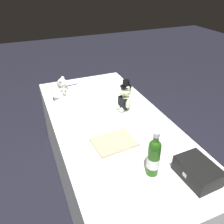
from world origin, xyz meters
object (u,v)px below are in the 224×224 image
at_px(teddy_bear_groom, 125,98).
at_px(teddy_bear_bride, 62,90).
at_px(gift_case_black, 198,171).
at_px(champagne_bottle, 154,157).
at_px(signing_pen, 72,85).
at_px(guestbook, 114,142).

bearing_deg(teddy_bear_groom, teddy_bear_bride, -130.16).
xyz_separation_m(teddy_bear_groom, gift_case_black, (0.90, 0.06, -0.06)).
bearing_deg(teddy_bear_groom, champagne_bottle, -12.44).
xyz_separation_m(signing_pen, gift_case_black, (1.58, 0.38, 0.05)).
bearing_deg(champagne_bottle, signing_pen, -174.12).
bearing_deg(teddy_bear_bride, signing_pen, 149.81).
bearing_deg(gift_case_black, signing_pen, -166.49).
bearing_deg(guestbook, signing_pen, 177.36).
relative_size(teddy_bear_bride, guestbook, 0.79).
distance_m(teddy_bear_groom, teddy_bear_bride, 0.63).
height_order(gift_case_black, guestbook, gift_case_black).
distance_m(champagne_bottle, guestbook, 0.39).
height_order(teddy_bear_groom, champagne_bottle, champagne_bottle).
relative_size(teddy_bear_groom, signing_pen, 1.94).
bearing_deg(champagne_bottle, teddy_bear_groom, 167.56).
xyz_separation_m(teddy_bear_groom, teddy_bear_bride, (-0.41, -0.48, -0.02)).
xyz_separation_m(teddy_bear_bride, guestbook, (0.81, 0.21, -0.09)).
bearing_deg(guestbook, gift_case_black, 29.49).
distance_m(teddy_bear_bride, gift_case_black, 1.41).
relative_size(teddy_bear_groom, gift_case_black, 1.08).
height_order(champagne_bottle, guestbook, champagne_bottle).
distance_m(teddy_bear_groom, gift_case_black, 0.90).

